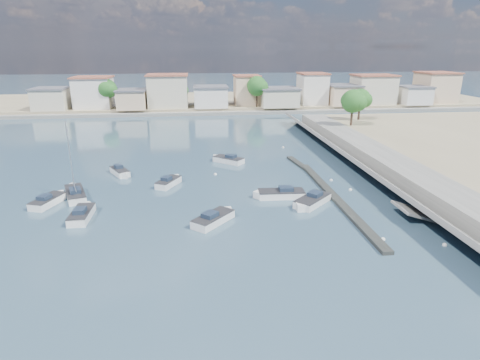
% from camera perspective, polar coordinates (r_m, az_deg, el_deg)
% --- Properties ---
extents(ground, '(400.00, 400.00, 0.00)m').
position_cam_1_polar(ground, '(73.31, 0.30, 5.46)').
color(ground, '#294252').
rests_on(ground, ground).
extents(seawall_walkway, '(5.00, 90.00, 1.80)m').
position_cam_1_polar(seawall_walkway, '(53.93, 23.95, 0.03)').
color(seawall_walkway, slate).
rests_on(seawall_walkway, ground).
extents(breakwater, '(2.00, 31.02, 0.35)m').
position_cam_1_polar(breakwater, '(49.07, 12.25, -1.39)').
color(breakwater, black).
rests_on(breakwater, ground).
extents(far_shore_land, '(160.00, 40.00, 1.40)m').
position_cam_1_polar(far_shore_land, '(124.22, -2.65, 11.13)').
color(far_shore_land, gray).
rests_on(far_shore_land, ground).
extents(far_shore_quay, '(160.00, 2.50, 0.80)m').
position_cam_1_polar(far_shore_quay, '(103.53, -1.80, 9.50)').
color(far_shore_quay, slate).
rests_on(far_shore_quay, ground).
extents(far_town, '(113.01, 12.80, 8.35)m').
position_cam_1_polar(far_town, '(110.16, 3.59, 12.40)').
color(far_town, beige).
rests_on(far_town, far_shore_land).
extents(shore_trees, '(74.56, 38.32, 7.92)m').
position_cam_1_polar(shore_trees, '(100.99, 3.15, 12.59)').
color(shore_trees, '#38281E').
rests_on(shore_trees, ground).
extents(motorboat_a, '(1.84, 5.10, 1.48)m').
position_cam_1_polar(motorboat_a, '(43.67, -21.51, -4.53)').
color(motorboat_a, white).
rests_on(motorboat_a, ground).
extents(motorboat_b, '(3.24, 4.27, 1.48)m').
position_cam_1_polar(motorboat_b, '(50.81, -10.01, -0.31)').
color(motorboat_b, white).
rests_on(motorboat_b, ground).
extents(motorboat_c, '(5.92, 2.25, 1.48)m').
position_cam_1_polar(motorboat_c, '(46.17, 5.54, -2.04)').
color(motorboat_c, white).
rests_on(motorboat_c, ground).
extents(motorboat_d, '(4.96, 4.92, 1.48)m').
position_cam_1_polar(motorboat_d, '(44.51, 10.09, -3.05)').
color(motorboat_d, white).
rests_on(motorboat_d, ground).
extents(motorboat_e, '(3.11, 4.90, 1.48)m').
position_cam_1_polar(motorboat_e, '(48.81, -25.48, -2.67)').
color(motorboat_e, white).
rests_on(motorboat_e, ground).
extents(motorboat_f, '(4.70, 4.42, 1.48)m').
position_cam_1_polar(motorboat_f, '(60.04, -1.84, 2.89)').
color(motorboat_f, white).
rests_on(motorboat_f, ground).
extents(motorboat_g, '(3.22, 4.22, 1.48)m').
position_cam_1_polar(motorboat_g, '(56.36, -16.64, 1.06)').
color(motorboat_g, white).
rests_on(motorboat_g, ground).
extents(motorboat_h, '(4.55, 4.80, 1.48)m').
position_cam_1_polar(motorboat_h, '(39.71, -3.61, -5.49)').
color(motorboat_h, white).
rests_on(motorboat_h, ground).
extents(sailboat, '(3.68, 6.08, 9.00)m').
position_cam_1_polar(sailboat, '(49.92, -22.41, -1.76)').
color(sailboat, white).
rests_on(sailboat, ground).
extents(mooring_buoys, '(19.08, 36.94, 0.41)m').
position_cam_1_polar(mooring_buoys, '(49.95, 11.52, -1.13)').
color(mooring_buoys, white).
rests_on(mooring_buoys, ground).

